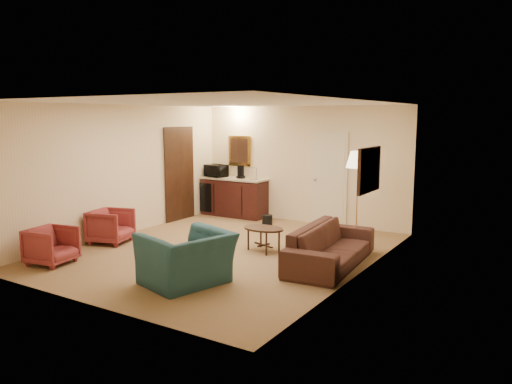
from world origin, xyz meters
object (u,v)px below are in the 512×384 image
Objects in this scene: wetbar_cabinet at (234,197)px; sofa at (331,239)px; rose_chair_far at (51,244)px; teal_armchair at (186,250)px; coffee_table at (264,239)px; microwave at (216,169)px; rose_chair_near at (111,225)px; waste_bin at (267,222)px; floor_lamp at (357,196)px; coffee_maker at (241,172)px.

sofa is (3.60, -2.52, -0.03)m from wetbar_cabinet.
rose_chair_far is (-3.85, -2.32, -0.10)m from sofa.
rose_chair_far is at bearing -65.57° from teal_armchair.
sofa is at bearing -6.50° from coffee_table.
rose_chair_near is at bearing -77.50° from microwave.
sofa is at bearing -18.67° from microwave.
wetbar_cabinet is 4.85m from rose_chair_far.
rose_chair_near reaches higher than waste_bin.
floor_lamp reaches higher than coffee_table.
waste_bin is at bearing 118.62° from coffee_table.
rose_chair_far is 1.25× the size of microwave.
teal_armchair is at bearing 140.01° from sofa.
coffee_table is at bearing 78.79° from sofa.
coffee_maker reaches higher than sofa.
waste_bin is (-0.90, 1.65, -0.07)m from coffee_table.
rose_chair_near is 4.71m from floor_lamp.
coffee_table is 1.88m from waste_bin.
rose_chair_far is 2.38× the size of waste_bin.
coffee_maker reaches higher than waste_bin.
wetbar_cabinet is at bearing -137.90° from teal_armchair.
waste_bin is 1.67m from coffee_maker.
teal_armchair is 1.73× the size of rose_chair_far.
teal_armchair is 4.96m from coffee_maker.
teal_armchair is 2.11m from coffee_table.
rose_chair_far is 2.19× the size of coffee_maker.
rose_chair_near is 0.41× the size of floor_lamp.
rose_chair_near is (-0.50, -3.38, -0.11)m from wetbar_cabinet.
coffee_table is at bearing -46.48° from wetbar_cabinet.
rose_chair_far is (-2.48, -0.39, -0.17)m from teal_armchair.
sofa is 2.37m from teal_armchair.
microwave is (-4.10, 2.48, 0.67)m from sofa.
wetbar_cabinet is 2.32× the size of rose_chair_near.
coffee_maker is (-2.07, 2.39, 0.86)m from coffee_table.
rose_chair_far is 3.52m from coffee_table.
wetbar_cabinet reaches higher than rose_chair_near.
teal_armchair is 2.94m from rose_chair_near.
microwave is (-0.50, -0.04, 0.64)m from wetbar_cabinet.
rose_chair_near reaches higher than rose_chair_far.
coffee_table is at bearing -36.42° from coffee_maker.
microwave is 1.75× the size of coffee_maker.
teal_armchair is 3.91m from floor_lamp.
waste_bin is at bearing -31.42° from rose_chair_far.
rose_chair_far is (0.25, -1.46, -0.02)m from rose_chair_near.
waste_bin is (1.85, 2.66, -0.21)m from rose_chair_near.
floor_lamp reaches higher than coffee_maker.
floor_lamp reaches higher than rose_chair_near.
coffee_maker is (-2.06, 4.48, 0.57)m from teal_armchair.
rose_chair_near is at bearing 97.14° from sofa.
coffee_table reaches higher than waste_bin.
rose_chair_near is 1.06× the size of rose_chair_far.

